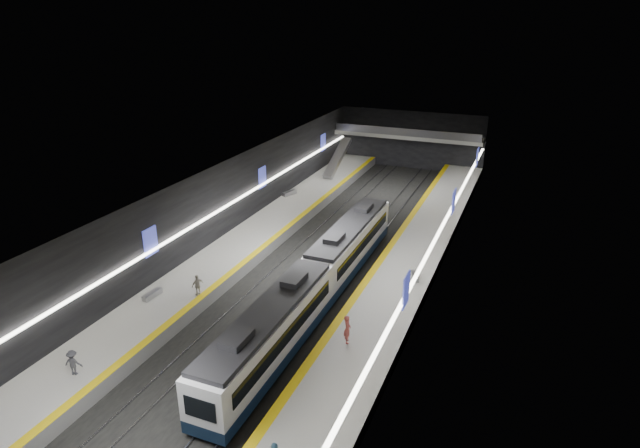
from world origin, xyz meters
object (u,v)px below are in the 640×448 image
at_px(bench_left_near, 152,295).
at_px(bench_right_far, 414,276).
at_px(escalator, 337,158).
at_px(passenger_left_b, 73,363).
at_px(train, 316,281).
at_px(passenger_right_a, 347,329).
at_px(bench_left_far, 289,193).
at_px(passenger_left_a, 198,285).

distance_m(bench_left_near, bench_right_far, 20.23).
relative_size(escalator, bench_left_near, 4.67).
xyz_separation_m(bench_left_near, passenger_left_b, (1.69, -9.09, 0.60)).
bearing_deg(bench_left_near, train, 27.65).
distance_m(bench_right_far, passenger_right_a, 10.53).
height_order(bench_left_near, passenger_left_b, passenger_left_b).
xyz_separation_m(train, escalator, (-10.00, 31.03, 0.70)).
xyz_separation_m(train, bench_left_near, (-11.15, -4.95, -0.99)).
bearing_deg(bench_left_far, passenger_left_a, -61.33).
xyz_separation_m(train, passenger_left_b, (-9.46, -14.05, -0.39)).
bearing_deg(bench_right_far, passenger_right_a, -124.12).
relative_size(train, passenger_left_a, 17.94).
bearing_deg(bench_left_near, bench_left_far, 95.15).
relative_size(bench_left_far, bench_right_far, 1.18).
xyz_separation_m(train, bench_right_far, (6.22, 5.41, -1.00)).
bearing_deg(train, bench_left_far, 120.34).
bearing_deg(passenger_left_a, bench_right_far, 144.27).
xyz_separation_m(passenger_right_a, passenger_left_a, (-12.37, 1.51, -0.13)).
xyz_separation_m(escalator, bench_left_near, (-1.15, -35.98, -1.69)).
distance_m(train, bench_right_far, 8.31).
bearing_deg(bench_right_far, passenger_left_b, -152.03).
relative_size(bench_left_near, bench_right_far, 1.08).
relative_size(escalator, passenger_left_a, 4.78).
xyz_separation_m(bench_left_near, bench_left_far, (-0.63, 25.09, 0.02)).
xyz_separation_m(bench_right_far, passenger_left_b, (-15.68, -19.46, 0.61)).
height_order(escalator, bench_left_near, escalator).
bearing_deg(passenger_right_a, bench_left_near, 66.90).
relative_size(passenger_left_a, passenger_left_b, 1.04).
xyz_separation_m(train, passenger_right_a, (4.23, -4.89, -0.23)).
relative_size(escalator, bench_right_far, 5.04).
distance_m(escalator, bench_right_far, 30.37).
bearing_deg(bench_right_far, passenger_left_a, -171.68).
relative_size(train, bench_left_near, 17.53).
height_order(bench_right_far, passenger_right_a, passenger_right_a).
bearing_deg(bench_left_near, passenger_right_a, 3.92).
distance_m(passenger_right_a, passenger_left_b, 16.46).
bearing_deg(passenger_left_b, passenger_right_a, -162.56).
height_order(passenger_right_a, passenger_left_a, passenger_right_a).
distance_m(bench_right_far, passenger_left_b, 25.00).
bearing_deg(escalator, bench_right_far, -57.66).
height_order(train, passenger_right_a, train).
bearing_deg(bench_left_far, passenger_right_a, -37.53).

